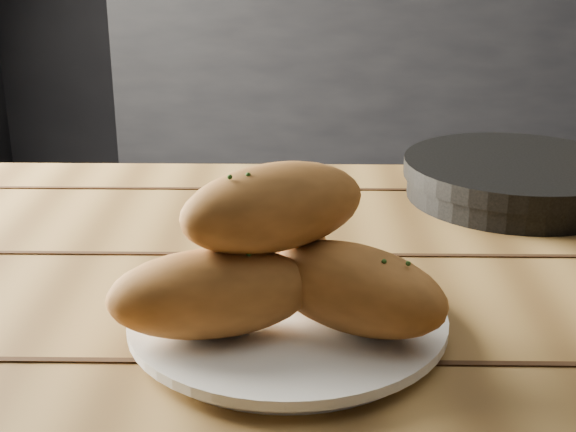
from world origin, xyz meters
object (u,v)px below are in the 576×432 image
(bread_rolls, at_px, (280,259))
(skillet, at_px, (518,179))
(table, at_px, (480,403))
(plate, at_px, (288,322))

(bread_rolls, xyz_separation_m, skillet, (0.27, 0.33, -0.04))
(table, height_order, skillet, skillet)
(table, height_order, plate, plate)
(plate, xyz_separation_m, bread_rolls, (-0.01, -0.00, 0.05))
(bread_rolls, distance_m, skillet, 0.43)
(table, bearing_deg, plate, -162.03)
(plate, distance_m, bread_rolls, 0.06)
(skillet, bearing_deg, bread_rolls, -128.64)
(plate, distance_m, skillet, 0.42)
(table, relative_size, bread_rolls, 6.17)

